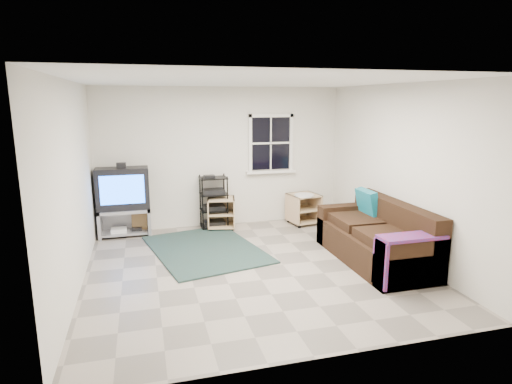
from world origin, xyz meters
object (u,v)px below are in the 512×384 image
object	(u,v)px
tv_unit	(123,196)
sofa	(377,239)
side_table_right	(303,206)
side_table_left	(221,212)
av_rack	(214,205)

from	to	relation	value
tv_unit	sofa	distance (m)	4.31
side_table_right	sofa	distance (m)	2.18
side_table_left	sofa	distance (m)	2.98
av_rack	side_table_left	bearing A→B (deg)	-10.83
side_table_right	sofa	xyz separation A→B (m)	(0.34, -2.15, 0.00)
side_table_right	av_rack	bearing A→B (deg)	174.80
tv_unit	side_table_right	distance (m)	3.34
tv_unit	av_rack	size ratio (longest dim) A/B	1.31
tv_unit	sofa	size ratio (longest dim) A/B	0.62
side_table_left	side_table_right	size ratio (longest dim) A/B	0.95
tv_unit	av_rack	bearing A→B (deg)	1.55
tv_unit	sofa	bearing A→B (deg)	-31.80
av_rack	side_table_right	size ratio (longest dim) A/B	1.63
tv_unit	side_table_left	bearing A→B (deg)	0.58
side_table_left	av_rack	bearing A→B (deg)	169.17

